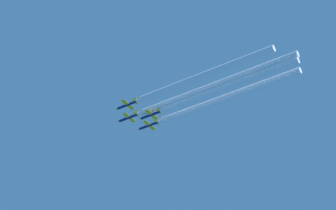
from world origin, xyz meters
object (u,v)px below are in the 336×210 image
(jet_lead, at_px, (128,118))
(jet_left_wingman, at_px, (126,105))
(jet_slot, at_px, (150,115))
(jet_right_wingman, at_px, (148,126))

(jet_lead, relative_size, jet_left_wingman, 1.00)
(jet_left_wingman, distance_m, jet_slot, 12.01)
(jet_right_wingman, bearing_deg, jet_slot, -141.09)
(jet_left_wingman, relative_size, jet_right_wingman, 1.00)
(jet_slot, bearing_deg, jet_left_wingman, 148.80)
(jet_right_wingman, xyz_separation_m, jet_slot, (-8.58, -6.93, -1.55))
(jet_left_wingman, relative_size, jet_slot, 1.00)
(jet_left_wingman, distance_m, jet_right_wingman, 18.75)
(jet_left_wingman, height_order, jet_right_wingman, jet_left_wingman)
(jet_left_wingman, bearing_deg, jet_lead, 32.59)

